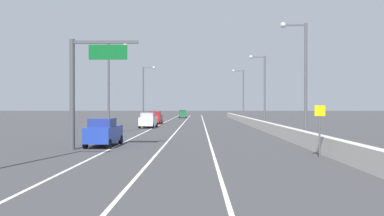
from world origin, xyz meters
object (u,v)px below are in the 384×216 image
car_blue_1 (104,132)px  car_white_3 (148,120)px  lamp_post_right_third (263,86)px  overhead_sign_gantry (83,80)px  lamp_post_left_far (145,91)px  lamp_post_right_second (302,73)px  lamp_post_right_fourth (242,92)px  car_green_2 (183,114)px  speed_advisory_sign (320,127)px  car_red_0 (155,118)px  lamp_post_left_mid (111,82)px

car_blue_1 → car_white_3: 23.75m
lamp_post_right_third → overhead_sign_gantry: bearing=-123.4°
lamp_post_left_far → lamp_post_right_second: bearing=-63.0°
lamp_post_right_fourth → overhead_sign_gantry: bearing=-109.4°
lamp_post_right_third → car_green_2: lamp_post_right_third is taller
speed_advisory_sign → lamp_post_right_third: size_ratio=0.31×
overhead_sign_gantry → lamp_post_right_second: size_ratio=0.78×
car_green_2 → car_white_3: size_ratio=0.90×
lamp_post_right_fourth → car_red_0: bearing=-151.5°
lamp_post_right_second → lamp_post_left_far: (-17.32, 34.02, 0.00)m
car_red_0 → car_white_3: size_ratio=0.93×
lamp_post_right_second → car_red_0: 35.65m
speed_advisory_sign → lamp_post_left_far: bearing=110.5°
lamp_post_left_mid → car_red_0: lamp_post_left_mid is taller
lamp_post_right_third → car_white_3: lamp_post_right_third is taller
overhead_sign_gantry → lamp_post_right_fourth: bearing=70.6°
lamp_post_right_fourth → car_blue_1: (-14.90, -42.57, -4.51)m
speed_advisory_sign → lamp_post_right_second: (1.34, 8.67, 3.78)m
lamp_post_right_second → car_red_0: size_ratio=2.29×
lamp_post_left_mid → car_green_2: size_ratio=2.36×
lamp_post_right_third → car_red_0: 20.02m
overhead_sign_gantry → lamp_post_left_far: size_ratio=0.78×
lamp_post_left_far → car_green_2: 30.40m
car_white_3 → overhead_sign_gantry: bearing=-92.3°
overhead_sign_gantry → lamp_post_right_fourth: size_ratio=0.78×
speed_advisory_sign → lamp_post_left_far: size_ratio=0.31×
car_red_0 → car_blue_1: (0.09, -34.42, -0.00)m
lamp_post_right_third → lamp_post_left_mid: same height
overhead_sign_gantry → car_blue_1: bearing=67.9°
lamp_post_left_mid → lamp_post_right_third: bearing=29.5°
lamp_post_right_second → car_blue_1: (-15.21, -2.54, -4.51)m
speed_advisory_sign → car_green_2: speed_advisory_sign is taller
lamp_post_right_third → car_blue_1: 27.67m
car_blue_1 → car_white_3: (0.17, 23.75, -0.02)m
car_blue_1 → car_white_3: bearing=89.6°
lamp_post_right_second → car_white_3: bearing=125.3°
lamp_post_left_mid → overhead_sign_gantry: bearing=-84.4°
lamp_post_right_third → speed_advisory_sign: bearing=-93.0°
lamp_post_right_third → car_red_0: lamp_post_right_third is taller
lamp_post_right_second → car_red_0: (-15.31, 31.88, -4.51)m
lamp_post_right_third → lamp_post_left_far: (-17.50, 14.01, 0.00)m
overhead_sign_gantry → lamp_post_right_third: bearing=56.6°
lamp_post_right_fourth → lamp_post_left_mid: size_ratio=1.00×
lamp_post_right_second → car_green_2: (-12.17, 63.64, -4.58)m
car_blue_1 → car_green_2: 66.24m
lamp_post_left_far → lamp_post_left_mid: bearing=-90.5°
car_blue_1 → lamp_post_right_third: bearing=55.7°
speed_advisory_sign → car_blue_1: bearing=156.2°
lamp_post_right_second → car_green_2: bearing=100.8°
lamp_post_right_second → overhead_sign_gantry: bearing=-163.7°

